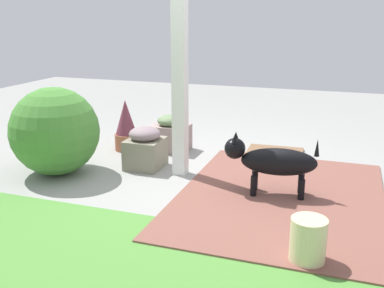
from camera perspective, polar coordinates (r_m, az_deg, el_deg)
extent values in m
plane|color=gray|center=(4.61, 0.47, -4.24)|extent=(12.00, 12.00, 0.00)
cube|color=brown|center=(4.19, 11.16, -6.59)|extent=(1.80, 2.40, 0.02)
cube|color=white|center=(4.47, -1.56, 9.13)|extent=(0.13, 0.13, 2.12)
cube|color=gray|center=(5.48, -2.77, 0.82)|extent=(0.45, 0.36, 0.32)
ellipsoid|color=#678156|center=(5.43, -2.80, 2.98)|extent=(0.31, 0.31, 0.14)
cube|color=gray|center=(4.88, -5.95, -1.19)|extent=(0.38, 0.40, 0.32)
ellipsoid|color=gray|center=(4.82, -6.02, 1.30)|extent=(0.34, 0.34, 0.15)
sphere|color=#458333|center=(4.80, -17.06, 1.55)|extent=(0.91, 0.91, 0.91)
cylinder|color=#A25A40|center=(5.56, -8.32, 0.28)|extent=(0.28, 0.28, 0.20)
cone|color=brown|center=(5.48, -8.45, 3.41)|extent=(0.26, 0.26, 0.42)
cylinder|color=#B66640|center=(5.99, -14.78, 0.92)|extent=(0.26, 0.26, 0.17)
cylinder|color=#3C8539|center=(5.93, -14.98, 3.56)|extent=(0.15, 0.15, 0.39)
ellipsoid|color=black|center=(4.11, 10.98, -2.24)|extent=(0.71, 0.31, 0.25)
sphere|color=black|center=(4.11, 5.49, -0.57)|extent=(0.19, 0.19, 0.19)
cone|color=black|center=(4.03, 5.44, 0.68)|extent=(0.06, 0.06, 0.08)
cone|color=black|center=(4.13, 5.61, 1.07)|extent=(0.06, 0.06, 0.08)
cylinder|color=black|center=(4.12, 7.84, -5.42)|extent=(0.06, 0.06, 0.20)
cylinder|color=black|center=(4.27, 8.00, -4.64)|extent=(0.06, 0.06, 0.20)
cylinder|color=black|center=(4.12, 13.74, -5.76)|extent=(0.06, 0.06, 0.20)
cylinder|color=black|center=(4.27, 13.69, -4.97)|extent=(0.06, 0.06, 0.20)
cone|color=black|center=(4.08, 15.65, -0.44)|extent=(0.05, 0.05, 0.16)
cylinder|color=beige|center=(3.15, 14.54, -11.84)|extent=(0.24, 0.24, 0.32)
cube|color=brown|center=(5.50, 10.53, -0.95)|extent=(0.67, 0.45, 0.03)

